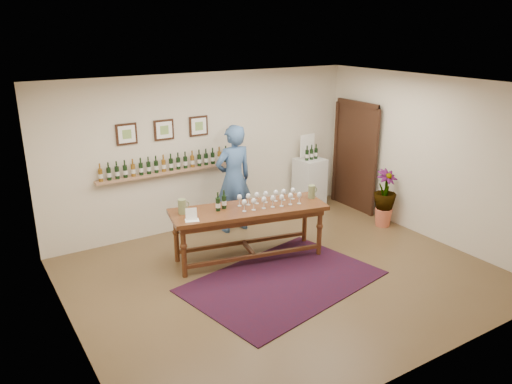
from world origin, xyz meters
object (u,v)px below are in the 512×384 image
tasting_table (249,215)px  person (234,179)px  potted_plant (385,198)px  display_pedestal (309,184)px

tasting_table → person: (0.37, 1.13, 0.24)m
tasting_table → potted_plant: 2.84m
tasting_table → potted_plant: bearing=8.8°
tasting_table → display_pedestal: size_ratio=2.47×
display_pedestal → potted_plant: (0.58, -1.51, 0.03)m
tasting_table → potted_plant: size_ratio=2.75×
tasting_table → person: bearing=83.7°
tasting_table → person: person is taller
potted_plant → person: bearing=152.2°
person → display_pedestal: bearing=-174.5°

